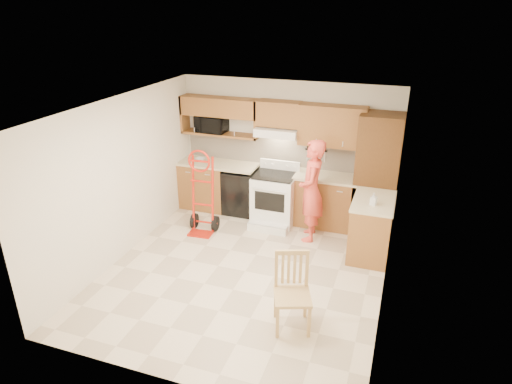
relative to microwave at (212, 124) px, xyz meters
The scene contains 28 objects.
floor 3.02m from the microwave, 55.62° to the right, with size 4.00×4.50×0.02m, color beige.
ceiling 2.67m from the microwave, 55.62° to the right, with size 4.00×4.50×0.02m, color white.
wall_back 1.49m from the microwave, ahead, with size 4.00×0.02×2.50m, color silver.
wall_front 4.59m from the microwave, 71.82° to the right, with size 4.00×0.02×2.50m, color silver.
wall_left 2.20m from the microwave, 105.63° to the right, with size 0.02×4.50×2.50m, color silver.
wall_right 4.04m from the microwave, 31.24° to the right, with size 0.02×4.50×2.50m, color silver.
backsplash 1.50m from the microwave, ahead, with size 3.92×0.03×0.55m, color beige.
lower_cab_left 1.21m from the microwave, 132.41° to the right, with size 0.90×0.60×0.90m, color brown.
dishwasher 1.38m from the microwave, 12.16° to the right, with size 0.60×0.60×0.85m, color black.
lower_cab_right 2.56m from the microwave, ahead, with size 1.14×0.60×0.90m, color brown.
countertop_left 0.76m from the microwave, 37.38° to the right, with size 1.50×0.63×0.04m, color beige.
countertop_right 2.37m from the microwave, ahead, with size 1.14×0.63×0.04m, color beige.
cab_return_right 3.48m from the microwave, 16.65° to the right, with size 0.60×1.00×0.90m, color brown.
countertop_return 3.34m from the microwave, 16.65° to the right, with size 0.63×1.00×0.04m, color beige.
pantry_tall 3.14m from the microwave, ahead, with size 0.70×0.60×2.10m, color #532E13.
upper_cab_left 0.38m from the microwave, ahead, with size 1.50×0.33×0.34m, color brown.
upper_shelf_mw 0.25m from the microwave, ahead, with size 1.50×0.33×0.04m, color brown.
upper_cab_center 1.34m from the microwave, ahead, with size 0.76×0.33×0.44m, color brown.
upper_cab_right 2.26m from the microwave, ahead, with size 1.14×0.33×0.70m, color brown.
range_hood 1.31m from the microwave, ahead, with size 0.76×0.46×0.14m, color white.
knife_strip 2.02m from the microwave, ahead, with size 0.40×0.05×0.29m, color black, non-canonical shape.
microwave is the anchor object (origin of this frame).
range 1.80m from the microwave, 17.23° to the right, with size 0.75×0.98×1.10m, color white, non-canonical shape.
person 2.36m from the microwave, 19.28° to the right, with size 0.64×0.42×1.74m, color #E74A3C.
hand_truck 1.53m from the microwave, 76.35° to the right, with size 0.54×0.49×1.36m, color red, non-canonical shape.
dining_chair 4.06m from the microwave, 51.83° to the right, with size 0.44×0.48×0.98m, color tan, non-canonical shape.
soap_bottle 3.38m from the microwave, 19.69° to the right, with size 0.09×0.09×0.19m, color white.
bowl 0.73m from the microwave, 146.60° to the right, with size 0.19×0.19×0.05m, color white.
Camera 1 is at (2.03, -5.38, 3.76)m, focal length 31.43 mm.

